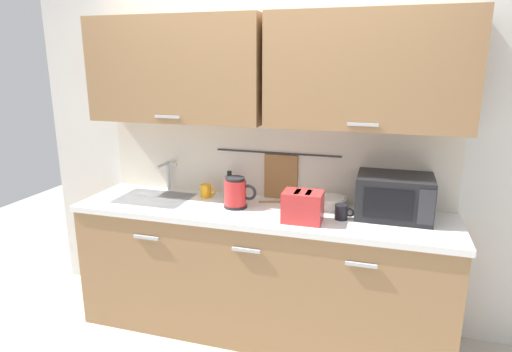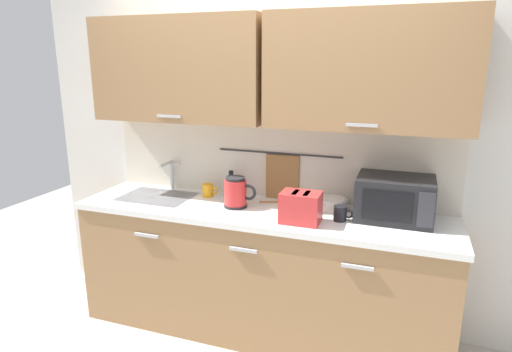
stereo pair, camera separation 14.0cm
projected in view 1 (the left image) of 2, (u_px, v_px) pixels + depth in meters
counter_unit at (259, 270)px, 3.04m from camera, size 2.53×0.64×0.90m
back_wall_assembly at (270, 112)px, 2.98m from camera, size 3.70×0.41×2.50m
sink_faucet at (167, 172)px, 3.33m from camera, size 0.09×0.17×0.22m
microwave at (394, 196)px, 2.76m from camera, size 0.46×0.35×0.27m
electric_kettle at (236, 193)px, 2.95m from camera, size 0.23×0.16×0.21m
dish_soap_bottle at (230, 186)px, 3.17m from camera, size 0.06×0.06×0.20m
mug_near_sink at (206, 191)px, 3.18m from camera, size 0.12×0.08×0.09m
mixing_bowl at (331, 202)px, 2.94m from camera, size 0.21×0.21×0.08m
toaster at (303, 207)px, 2.68m from camera, size 0.26×0.17×0.19m
mug_by_kettle at (342, 212)px, 2.73m from camera, size 0.12×0.08×0.09m
wooden_spoon at (283, 202)px, 3.07m from camera, size 0.27×0.11×0.01m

